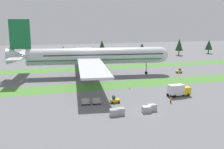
# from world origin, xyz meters

# --- Properties ---
(ground_plane) EXTENTS (400.00, 400.00, 0.00)m
(ground_plane) POSITION_xyz_m (0.00, 0.00, 0.00)
(ground_plane) COLOR slate
(grass_strip_near) EXTENTS (320.00, 11.34, 0.01)m
(grass_strip_near) POSITION_xyz_m (0.00, 28.74, 0.00)
(grass_strip_near) COLOR #4C8438
(grass_strip_near) RESTS_ON ground
(grass_strip_far) EXTENTS (320.00, 11.34, 0.01)m
(grass_strip_far) POSITION_xyz_m (0.00, 63.42, 0.00)
(grass_strip_far) COLOR #4C8438
(grass_strip_far) RESTS_ON ground
(airliner) EXTENTS (64.43, 79.53, 22.62)m
(airliner) POSITION_xyz_m (-4.51, 46.32, 8.11)
(airliner) COLOR silver
(airliner) RESTS_ON ground
(baggage_tug) EXTENTS (2.70, 1.51, 1.97)m
(baggage_tug) POSITION_xyz_m (-5.38, 9.39, 0.81)
(baggage_tug) COLOR yellow
(baggage_tug) RESTS_ON ground
(cargo_dolly_lead) EXTENTS (2.31, 1.67, 1.55)m
(cargo_dolly_lead) POSITION_xyz_m (-10.39, 9.80, 0.92)
(cargo_dolly_lead) COLOR #A3A3A8
(cargo_dolly_lead) RESTS_ON ground
(cargo_dolly_second) EXTENTS (2.31, 1.67, 1.55)m
(cargo_dolly_second) POSITION_xyz_m (-13.28, 10.03, 0.92)
(cargo_dolly_second) COLOR #A3A3A8
(cargo_dolly_second) RESTS_ON ground
(catering_truck) EXTENTS (7.03, 2.53, 3.58)m
(catering_truck) POSITION_xyz_m (14.54, 10.32, 1.95)
(catering_truck) COLOR yellow
(catering_truck) RESTS_ON ground
(pushback_tractor) EXTENTS (2.74, 1.60, 1.97)m
(pushback_tractor) POSITION_xyz_m (32.91, 41.78, 0.81)
(pushback_tractor) COLOR yellow
(pushback_tractor) RESTS_ON ground
(ground_crew_marshaller) EXTENTS (0.36, 0.55, 1.74)m
(ground_crew_marshaller) POSITION_xyz_m (9.22, 5.19, 0.95)
(ground_crew_marshaller) COLOR black
(ground_crew_marshaller) RESTS_ON ground
(uld_container_0) EXTENTS (2.18, 1.83, 1.58)m
(uld_container_0) POSITION_xyz_m (-8.26, 0.14, 0.79)
(uld_container_0) COLOR #A3A3A8
(uld_container_0) RESTS_ON ground
(uld_container_1) EXTENTS (2.11, 1.74, 1.67)m
(uld_container_1) POSITION_xyz_m (-6.74, 0.35, 0.84)
(uld_container_1) COLOR #A3A3A8
(uld_container_1) RESTS_ON ground
(uld_container_2) EXTENTS (2.11, 1.74, 1.54)m
(uld_container_2) POSITION_xyz_m (-0.05, 0.17, 0.77)
(uld_container_2) COLOR #A3A3A8
(uld_container_2) RESTS_ON ground
(uld_container_3) EXTENTS (2.17, 1.82, 1.63)m
(uld_container_3) POSITION_xyz_m (1.74, 0.89, 0.81)
(uld_container_3) COLOR #A3A3A8
(uld_container_3) RESTS_ON ground
(taxiway_marker_0) EXTENTS (0.44, 0.44, 0.57)m
(taxiway_marker_0) POSITION_xyz_m (21.33, 21.05, 0.28)
(taxiway_marker_0) COLOR orange
(taxiway_marker_0) RESTS_ON ground
(taxiway_marker_1) EXTENTS (0.44, 0.44, 0.48)m
(taxiway_marker_1) POSITION_xyz_m (19.69, 22.17, 0.24)
(taxiway_marker_1) COLOR orange
(taxiway_marker_1) RESTS_ON ground
(taxiway_marker_2) EXTENTS (0.44, 0.44, 0.56)m
(taxiway_marker_2) POSITION_xyz_m (3.26, 21.71, 0.28)
(taxiway_marker_2) COLOR orange
(taxiway_marker_2) RESTS_ON ground
(distant_tree_line) EXTENTS (183.46, 10.74, 11.53)m
(distant_tree_line) POSITION_xyz_m (-6.62, 97.62, 6.56)
(distant_tree_line) COLOR #4C3823
(distant_tree_line) RESTS_ON ground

